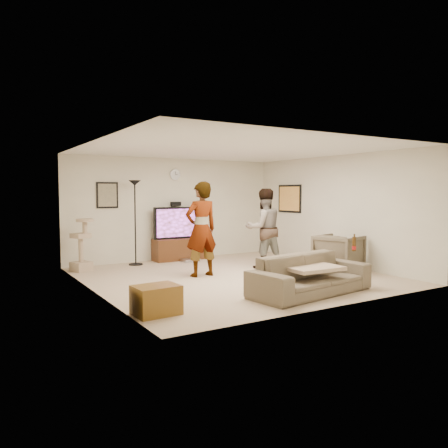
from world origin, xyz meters
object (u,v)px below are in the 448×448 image
side_table (156,300)px  floor_lamp (135,223)px  person_left (201,229)px  armchair (339,253)px  sofa (311,275)px  tv (179,223)px  beer_bottle (354,244)px  cat_tree (81,245)px  person_right (264,228)px  tv_stand (179,249)px

side_table → floor_lamp: bearing=73.5°
person_left → armchair: size_ratio=2.18×
person_left → armchair: person_left is taller
sofa → tv: bearing=85.9°
tv → beer_bottle: tv is taller
floor_lamp → person_left: (0.63, -2.00, -0.03)m
cat_tree → armchair: (4.61, -2.87, -0.16)m
sofa → side_table: (-2.64, 0.17, -0.12)m
tv → side_table: bearing=-119.3°
tv → beer_bottle: (1.25, -4.44, -0.16)m
person_left → person_right: (1.63, 0.13, -0.06)m
beer_bottle → armchair: size_ratio=0.29×
tv → beer_bottle: size_ratio=5.21×
tv_stand → tv: 0.65m
beer_bottle → side_table: beer_bottle is taller
person_left → side_table: size_ratio=3.12×
floor_lamp → armchair: bearing=-42.4°
tv_stand → person_right: 2.38m
armchair → person_left: bearing=52.6°
tv → person_left: size_ratio=0.69×
floor_lamp → person_right: 2.93m
person_right → beer_bottle: (0.17, -2.42, -0.11)m
beer_bottle → tv_stand: bearing=105.8°
side_table → person_left: bearing=48.8°
person_right → beer_bottle: person_right is taller
floor_lamp → beer_bottle: (2.43, -4.29, -0.20)m
floor_lamp → side_table: bearing=-106.5°
tv_stand → person_left: (-0.54, -2.15, 0.67)m
floor_lamp → person_left: size_ratio=1.03×
side_table → cat_tree: bearing=90.8°
person_left → sofa: bearing=106.9°
tv → floor_lamp: floor_lamp is taller
person_right → sofa: person_right is taller
beer_bottle → cat_tree: bearing=132.1°
floor_lamp → sofa: bearing=-71.6°
tv → side_table: 4.95m
person_right → floor_lamp: bearing=-29.2°
person_right → armchair: size_ratio=2.03×
cat_tree → beer_bottle: (3.70, -4.10, 0.21)m
person_left → beer_bottle: bearing=126.0°
tv_stand → beer_bottle: (1.25, -4.44, 0.50)m
person_right → cat_tree: bearing=-15.1°
tv_stand → person_left: size_ratio=0.68×
person_left → armchair: (2.71, -1.06, -0.55)m
armchair → tv_stand: bearing=17.9°
cat_tree → person_left: (1.90, -1.81, 0.38)m
tv_stand → person_right: (1.08, -2.03, 0.61)m
armchair → person_right: bearing=26.3°
sofa → side_table: sofa is taller
tv → floor_lamp: (-1.18, -0.16, 0.05)m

